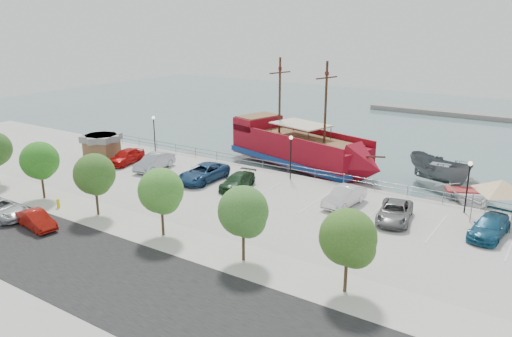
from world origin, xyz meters
The scene contains 31 objects.
ground centered at (0.00, 0.00, -1.00)m, with size 160.00×160.00×0.00m, color slate.
land_slab centered at (0.00, -21.00, -0.60)m, with size 100.00×58.00×1.20m, color #AFABA4.
street centered at (0.00, -16.00, 0.01)m, with size 100.00×8.00×0.04m, color black.
sidewalk centered at (0.00, -10.00, 0.01)m, with size 100.00×4.00×0.05m, color beige.
seawall_railing centered at (0.00, 7.80, 0.53)m, with size 50.00×0.06×1.00m.
far_shore centered at (10.00, 55.00, -0.60)m, with size 40.00×3.00×0.80m, color gray.
pirate_ship centered at (-1.56, 13.07, 1.07)m, with size 19.98×10.07×12.37m.
patrol_boat centered at (11.87, 15.15, 0.42)m, with size 2.75×7.32×2.83m, color #555C60.
speedboat centered at (15.29, 12.07, -0.23)m, with size 5.31×7.44×1.54m, color silver.
dock_west centered at (-13.74, 9.20, -0.82)m, with size 6.25×1.78×0.36m, color slate.
dock_mid centered at (7.22, 9.20, -0.78)m, with size 7.54×2.15×0.43m, color gray.
dock_east centered at (15.67, 9.20, -0.79)m, with size 7.46×2.13×0.43m, color slate.
shed centered at (-20.88, 1.27, 1.46)m, with size 4.12×4.12×2.74m.
canopy_tent centered at (18.49, 5.83, 3.38)m, with size 5.53×5.53×3.89m.
street_sedan centered at (-9.71, -14.21, 0.65)m, with size 1.38×3.96×1.31m, color maroon.
fire_hydrant centered at (-11.92, -10.80, 0.44)m, with size 0.28×0.28×0.80m.
lamp_post_left centered at (-18.00, 6.50, 2.94)m, with size 0.36×0.36×4.28m.
lamp_post_mid centered at (0.00, 6.50, 2.94)m, with size 0.36×0.36×4.28m.
lamp_post_right centered at (16.00, 6.50, 2.94)m, with size 0.36×0.36×4.28m.
tree_b centered at (-14.85, -10.07, 3.30)m, with size 3.30×3.20×5.00m.
tree_c centered at (-7.85, -10.07, 3.30)m, with size 3.30×3.20×5.00m.
tree_d centered at (-0.85, -10.07, 3.30)m, with size 3.30×3.20×5.00m.
tree_e centered at (6.15, -10.07, 3.30)m, with size 3.30×3.20×5.00m.
tree_f centered at (13.15, -10.07, 3.30)m, with size 3.30×3.20×5.00m.
parked_car_a centered at (-17.27, 1.40, 0.81)m, with size 1.91×4.75×1.62m, color #B50E0B.
parked_car_b centered at (-13.15, 1.49, 0.83)m, with size 1.75×5.03×1.66m, color #979DA5.
parked_car_c centered at (-6.60, 1.37, 0.80)m, with size 2.67×5.79×1.61m, color navy.
parked_car_d centered at (-2.64, 1.40, 0.67)m, with size 1.88×4.62×1.34m, color #18371C.
parked_car_f centered at (7.31, 2.70, 0.79)m, with size 1.67×4.80×1.58m, color silver.
parked_car_g centered at (11.86, 1.82, 0.71)m, with size 2.35×5.10×1.42m, color slate.
parked_car_h centered at (18.42, 2.74, 0.72)m, with size 2.03×4.98×1.45m, color navy.
Camera 1 is at (22.65, -33.67, 14.84)m, focal length 35.00 mm.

